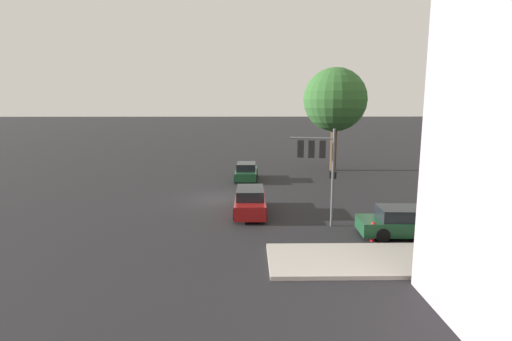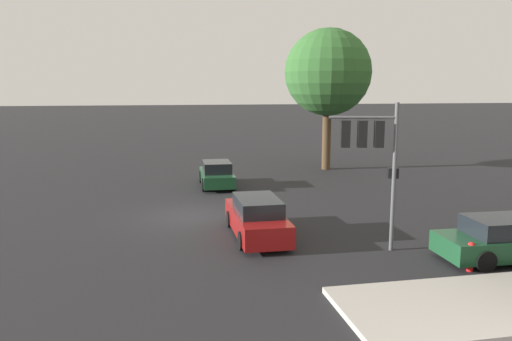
{
  "view_description": "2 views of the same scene",
  "coord_description": "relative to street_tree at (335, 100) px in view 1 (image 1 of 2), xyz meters",
  "views": [
    {
      "loc": [
        26.05,
        2.25,
        6.39
      ],
      "look_at": [
        2.37,
        2.61,
        2.3
      ],
      "focal_mm": 28.0,
      "sensor_mm": 36.0,
      "label": 1
    },
    {
      "loc": [
        21.41,
        -1.32,
        5.52
      ],
      "look_at": [
        3.15,
        2.32,
        2.45
      ],
      "focal_mm": 35.0,
      "sensor_mm": 36.0,
      "label": 2
    }
  ],
  "objects": [
    {
      "name": "fire_hydrant",
      "position": [
        19.48,
        -2.15,
        -6.07
      ],
      "size": [
        0.22,
        0.22,
        0.92
      ],
      "color": "red",
      "rests_on": "ground_plane"
    },
    {
      "name": "traffic_signal",
      "position": [
        16.91,
        -4.37,
        -2.93
      ],
      "size": [
        0.75,
        2.42,
        5.06
      ],
      "rotation": [
        0.0,
        0.0,
        2.9
      ],
      "color": "#515456",
      "rests_on": "ground_plane"
    },
    {
      "name": "street_tree",
      "position": [
        0.0,
        0.0,
        0.0
      ],
      "size": [
        5.83,
        5.83,
        9.51
      ],
      "color": "#4C3823",
      "rests_on": "ground_plane"
    },
    {
      "name": "ground_plane",
      "position": [
        11.04,
        -10.09,
        -6.56
      ],
      "size": [
        300.0,
        300.0,
        0.0
      ],
      "primitive_type": "plane",
      "color": "black"
    },
    {
      "name": "parked_car_0",
      "position": [
        18.79,
        -0.33,
        -5.89
      ],
      "size": [
        2.11,
        4.67,
        1.41
      ],
      "rotation": [
        0.0,
        0.0,
        1.53
      ],
      "color": "#194728",
      "rests_on": "ground_plane"
    },
    {
      "name": "crossing_car_1",
      "position": [
        14.68,
        -7.83,
        -5.84
      ],
      "size": [
        4.8,
        1.84,
        1.53
      ],
      "rotation": [
        0.0,
        0.0,
        3.14
      ],
      "color": "maroon",
      "rests_on": "ground_plane"
    },
    {
      "name": "crossing_car_0",
      "position": [
        4.67,
        -8.14,
        -5.87
      ],
      "size": [
        4.21,
        1.92,
        1.44
      ],
      "rotation": [
        0.0,
        0.0,
        3.11
      ],
      "color": "#194728",
      "rests_on": "ground_plane"
    }
  ]
}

